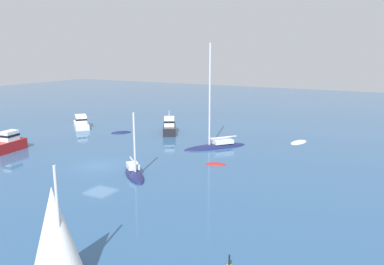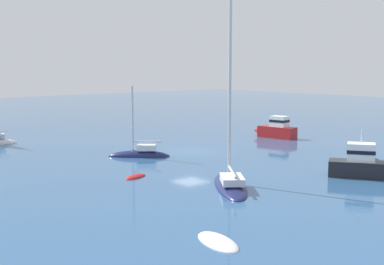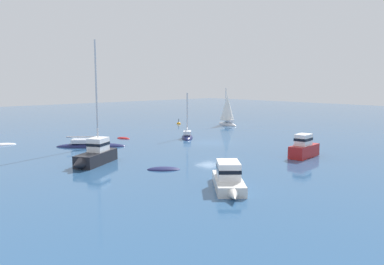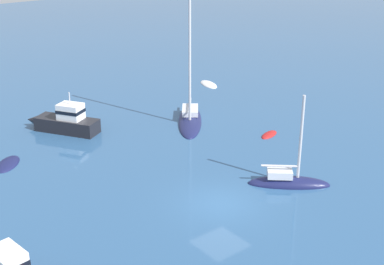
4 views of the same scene
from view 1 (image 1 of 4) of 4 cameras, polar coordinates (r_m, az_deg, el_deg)
ground_plane at (r=35.26m, az=-13.89°, el=-4.88°), size 160.00×160.00×0.00m
sailboat at (r=31.93m, az=-8.71°, el=-6.23°), size 4.38×4.11×5.87m
motor_cruiser at (r=53.26m, az=-16.42°, el=1.48°), size 5.26×4.81×1.71m
sailboat_1 at (r=40.57m, az=3.62°, el=-1.93°), size 5.88×6.69×11.36m
rib at (r=34.59m, az=3.61°, el=-4.87°), size 2.01×1.30×0.37m
yacht at (r=17.81m, az=-19.90°, el=-15.54°), size 4.86×2.58×6.18m
dinghy at (r=48.57m, az=-10.66°, el=-0.05°), size 2.58×2.75×0.42m
tender at (r=44.40m, az=15.81°, el=-1.46°), size 1.96×2.98×0.40m
powerboat at (r=47.72m, az=-3.44°, el=0.87°), size 4.05×5.52×2.98m
launch at (r=43.04m, az=-26.16°, el=-1.59°), size 1.82×4.66×2.12m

